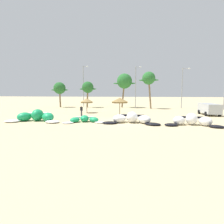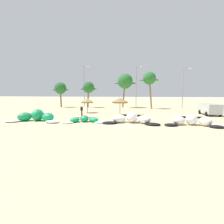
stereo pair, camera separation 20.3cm
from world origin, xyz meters
The scene contains 16 objects.
ground_plane centered at (0.00, 0.00, 0.00)m, with size 260.00×260.00×0.00m, color #C6B284.
kite_far_left centered at (-10.84, -1.10, 0.57)m, with size 7.30×3.53×1.50m.
kite_left centered at (-4.55, -0.91, 0.32)m, with size 5.27×3.14×0.82m.
kite_left_of_center centered at (1.25, -0.69, 0.50)m, with size 7.04×3.39×1.32m.
kite_center centered at (7.94, -1.24, 0.51)m, with size 6.30×3.13×1.34m.
beach_umbrella_near_van centered at (-7.26, 9.42, 2.19)m, with size 2.21×2.21×2.60m.
beach_umbrella_middle centered at (-1.08, 7.10, 2.37)m, with size 2.65×2.65×2.79m.
parked_van centered at (13.19, 9.31, 1.09)m, with size 2.39×5.05×1.84m.
person_near_kites centered at (-6.80, 4.88, 0.82)m, with size 0.36×0.24×1.62m.
palm_leftmost centered at (-17.39, 20.64, 4.62)m, with size 4.34×2.89×6.13m.
palm_left centered at (-10.39, 21.02, 4.79)m, with size 4.13×2.75×6.25m.
palm_left_of_gap centered at (-1.69, 22.56, 6.29)m, with size 5.44×3.63×8.17m.
palm_center_left centered at (3.95, 20.01, 6.67)m, with size 4.33×2.88×8.25m.
lamppost_west centered at (-12.11, 23.37, 5.64)m, with size 1.46×0.24×10.27m.
lamppost_west_center centered at (1.13, 20.55, 5.25)m, with size 1.41×0.24×9.51m.
lamppost_east_center centered at (11.59, 21.70, 5.10)m, with size 1.76×0.24×9.13m.
Camera 2 is at (2.48, -22.92, 3.65)m, focal length 30.07 mm.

